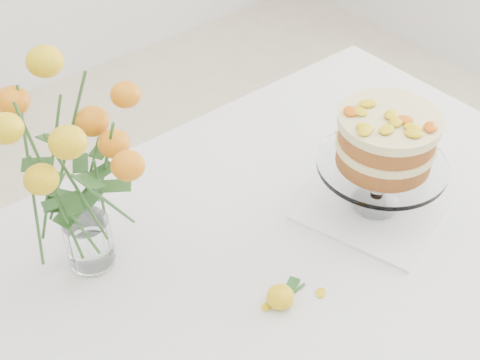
% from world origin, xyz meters
% --- Properties ---
extents(table, '(1.43, 0.93, 0.76)m').
position_xyz_m(table, '(0.00, 0.00, 0.67)').
color(table, tan).
rests_on(table, ground).
extents(napkin, '(0.34, 0.34, 0.01)m').
position_xyz_m(napkin, '(0.24, -0.04, 0.76)').
color(napkin, white).
rests_on(napkin, table).
extents(cake_stand, '(0.27, 0.27, 0.24)m').
position_xyz_m(cake_stand, '(0.24, -0.04, 0.93)').
color(cake_stand, white).
rests_on(cake_stand, napkin).
extents(rose_vase, '(0.29, 0.29, 0.44)m').
position_xyz_m(rose_vase, '(-0.31, 0.20, 1.02)').
color(rose_vase, white).
rests_on(rose_vase, table).
extents(loose_rose_near, '(0.09, 0.05, 0.04)m').
position_xyz_m(loose_rose_near, '(-0.10, -0.11, 0.78)').
color(loose_rose_near, yellow).
rests_on(loose_rose_near, table).
extents(stray_petal_a, '(0.03, 0.02, 0.00)m').
position_xyz_m(stray_petal_a, '(-0.12, -0.10, 0.76)').
color(stray_petal_a, '#E1BB0E').
rests_on(stray_petal_a, table).
extents(stray_petal_b, '(0.03, 0.02, 0.00)m').
position_xyz_m(stray_petal_b, '(-0.02, -0.14, 0.76)').
color(stray_petal_b, '#E1BB0E').
rests_on(stray_petal_b, table).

